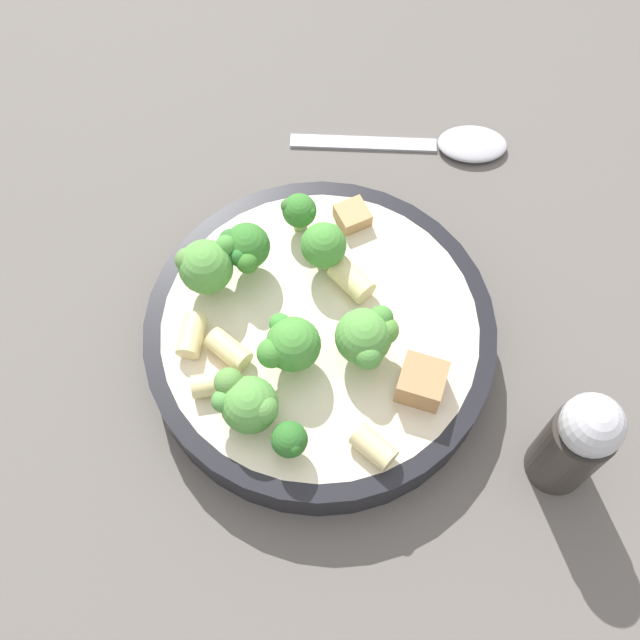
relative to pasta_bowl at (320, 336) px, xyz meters
The scene contains 19 objects.
ground_plane 0.02m from the pasta_bowl, ahead, with size 2.00×2.00×0.00m, color #5B5651.
pasta_bowl is the anchor object (origin of this frame).
broccoli_floret_0 0.09m from the pasta_bowl, 157.70° to the right, with size 0.02×0.02×0.03m.
broccoli_floret_1 0.09m from the pasta_bowl, 44.97° to the left, with size 0.02×0.02×0.03m.
broccoli_floret_2 0.05m from the pasta_bowl, 88.51° to the right, with size 0.04×0.04×0.04m.
broccoli_floret_3 0.08m from the pasta_bowl, 81.60° to the left, with size 0.03×0.03×0.04m.
broccoli_floret_4 0.08m from the pasta_bowl, behind, with size 0.04×0.04×0.04m.
broccoli_floret_5 0.05m from the pasta_bowl, behind, with size 0.04×0.03×0.04m.
broccoli_floret_6 0.09m from the pasta_bowl, 101.84° to the left, with size 0.04×0.04×0.04m.
broccoli_floret_7 0.06m from the pasta_bowl, 32.11° to the left, with size 0.03×0.03×0.04m.
rigatoni_0 0.09m from the pasta_bowl, 131.47° to the left, with size 0.02×0.02×0.03m, color beige.
rigatoni_1 0.07m from the pasta_bowl, 143.41° to the left, with size 0.02×0.02×0.03m, color beige.
rigatoni_2 0.09m from the pasta_bowl, 124.35° to the right, with size 0.02×0.02×0.03m, color beige.
rigatoni_3 0.08m from the pasta_bowl, 157.01° to the left, with size 0.01×0.01×0.02m, color beige.
rigatoni_4 0.04m from the pasta_bowl, ahead, with size 0.02×0.02×0.03m, color beige.
chicken_chunk_0 0.08m from the pasta_bowl, 90.69° to the right, with size 0.03×0.03×0.02m, color #A87A4C.
chicken_chunk_1 0.09m from the pasta_bowl, 19.34° to the left, with size 0.02×0.02×0.01m, color tan.
pepper_shaker 0.17m from the pasta_bowl, 84.20° to the right, with size 0.04×0.04×0.10m.
spoon 0.20m from the pasta_bowl, ahead, with size 0.11×0.16×0.01m.
Camera 1 is at (-0.19, -0.13, 0.51)m, focal length 45.00 mm.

